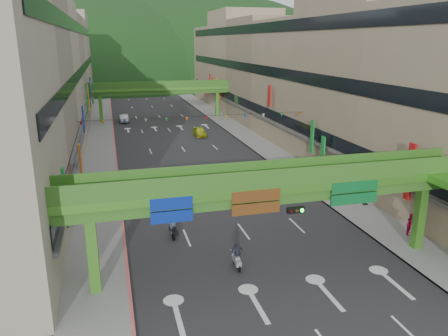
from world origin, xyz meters
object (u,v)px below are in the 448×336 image
(scooter_rider_near, at_px, (173,225))
(pedestrian_red, at_px, (411,226))
(scooter_rider_mid, at_px, (207,174))
(car_yellow, at_px, (200,132))
(car_silver, at_px, (124,118))
(overpass_near, at_px, (291,196))

(scooter_rider_near, bearing_deg, pedestrian_red, -14.07)
(pedestrian_red, bearing_deg, scooter_rider_mid, 92.68)
(scooter_rider_near, relative_size, pedestrian_red, 1.25)
(car_yellow, bearing_deg, car_silver, 124.39)
(scooter_rider_mid, height_order, car_silver, scooter_rider_mid)
(car_yellow, bearing_deg, scooter_rider_near, -105.45)
(scooter_rider_near, bearing_deg, car_silver, 91.76)
(car_yellow, relative_size, pedestrian_red, 2.49)
(scooter_rider_mid, bearing_deg, pedestrian_red, -53.01)
(pedestrian_red, bearing_deg, car_yellow, 67.21)
(scooter_rider_near, distance_m, scooter_rider_mid, 13.02)
(overpass_near, relative_size, scooter_rider_near, 13.46)
(overpass_near, relative_size, scooter_rider_mid, 13.39)
(scooter_rider_near, relative_size, car_silver, 0.49)
(scooter_rider_mid, bearing_deg, car_yellow, 79.97)
(car_silver, height_order, pedestrian_red, pedestrian_red)
(car_silver, bearing_deg, scooter_rider_mid, -81.64)
(pedestrian_red, bearing_deg, car_silver, 74.66)
(car_silver, distance_m, pedestrian_red, 58.72)
(scooter_rider_mid, bearing_deg, scooter_rider_near, -113.63)
(scooter_rider_near, bearing_deg, scooter_rider_mid, 66.37)
(overpass_near, xyz_separation_m, car_yellow, (3.03, 42.51, -4.50))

